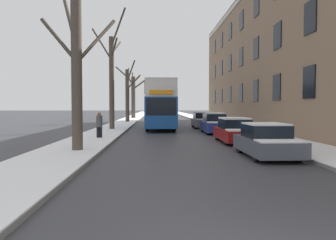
% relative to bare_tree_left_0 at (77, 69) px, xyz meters
% --- Properties ---
extents(sidewalk_left, '(2.94, 130.00, 0.16)m').
position_rel_bare_tree_left_0_xyz_m(sidewalk_left, '(-0.40, 42.13, -3.57)').
color(sidewalk_left, slate).
rests_on(sidewalk_left, ground).
extents(sidewalk_right, '(2.94, 130.00, 0.16)m').
position_rel_bare_tree_left_0_xyz_m(sidewalk_right, '(10.47, 42.13, -3.57)').
color(sidewalk_right, slate).
rests_on(sidewalk_right, ground).
extents(terrace_facade_right, '(9.10, 43.90, 13.36)m').
position_rel_bare_tree_left_0_xyz_m(terrace_facade_right, '(16.43, 15.46, 3.03)').
color(terrace_facade_right, '#8C7056').
rests_on(terrace_facade_right, ground).
extents(bare_tree_left_0, '(3.02, 2.19, 7.08)m').
position_rel_bare_tree_left_0_xyz_m(bare_tree_left_0, '(0.00, 0.00, 0.00)').
color(bare_tree_left_0, '#4C4238').
rests_on(bare_tree_left_0, ground).
extents(bare_tree_left_1, '(3.15, 3.97, 9.84)m').
position_rel_bare_tree_left_0_xyz_m(bare_tree_left_1, '(-0.23, 13.21, 0.81)').
color(bare_tree_left_1, '#4C4238').
rests_on(bare_tree_left_1, ground).
extents(bare_tree_left_2, '(3.23, 3.25, 7.64)m').
position_rel_bare_tree_left_0_xyz_m(bare_tree_left_2, '(0.00, 26.19, 0.03)').
color(bare_tree_left_2, '#4C4238').
rests_on(bare_tree_left_2, ground).
extents(bare_tree_left_3, '(3.39, 3.60, 7.83)m').
position_rel_bare_tree_left_0_xyz_m(bare_tree_left_3, '(-0.16, 39.75, 0.15)').
color(bare_tree_left_3, '#4C4238').
rests_on(bare_tree_left_3, ground).
extents(double_decker_bus, '(2.57, 11.81, 4.23)m').
position_rel_bare_tree_left_0_xyz_m(double_decker_bus, '(3.85, 16.06, -1.26)').
color(double_decker_bus, '#194C99').
rests_on(double_decker_bus, ground).
extents(parked_car_0, '(1.80, 3.92, 1.36)m').
position_rel_bare_tree_left_0_xyz_m(parked_car_0, '(7.92, -1.38, -3.02)').
color(parked_car_0, '#474C56').
rests_on(parked_car_0, ground).
extents(parked_car_1, '(1.73, 4.27, 1.41)m').
position_rel_bare_tree_left_0_xyz_m(parked_car_1, '(7.92, 3.89, -3.00)').
color(parked_car_1, maroon).
rests_on(parked_car_1, ground).
extents(parked_car_2, '(1.69, 4.36, 1.57)m').
position_rel_bare_tree_left_0_xyz_m(parked_car_2, '(7.92, 10.34, -2.94)').
color(parked_car_2, navy).
rests_on(parked_car_2, ground).
extents(parked_car_3, '(1.85, 3.92, 1.50)m').
position_rel_bare_tree_left_0_xyz_m(parked_car_3, '(7.92, 16.43, -2.97)').
color(parked_car_3, slate).
rests_on(parked_car_3, ground).
extents(pedestrian_left_sidewalk, '(0.37, 0.37, 1.71)m').
position_rel_bare_tree_left_0_xyz_m(pedestrian_left_sidewalk, '(0.02, 5.48, -2.71)').
color(pedestrian_left_sidewalk, black).
rests_on(pedestrian_left_sidewalk, ground).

